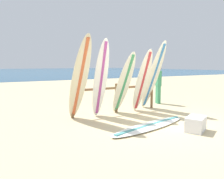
{
  "coord_description": "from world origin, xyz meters",
  "views": [
    {
      "loc": [
        -4.18,
        -4.28,
        1.65
      ],
      "look_at": [
        -0.43,
        2.19,
        0.77
      ],
      "focal_mm": 33.82,
      "sensor_mm": 36.0,
      "label": 1
    }
  ],
  "objects_px": {
    "surfboard_leaning_far_left": "(80,79)",
    "surfboard_leaning_center": "(142,81)",
    "beachgoer_standing": "(158,83)",
    "surfboard_rack": "(116,93)",
    "surfboard_lying_on_sand": "(151,126)",
    "surfboard_leaning_center_right": "(153,76)",
    "cooler_box": "(196,124)",
    "surfboard_leaning_left": "(101,79)",
    "surfboard_leaning_center_left": "(124,84)"
  },
  "relations": [
    {
      "from": "surfboard_leaning_left",
      "to": "surfboard_leaning_center_left",
      "type": "relative_size",
      "value": 1.18
    },
    {
      "from": "surfboard_leaning_far_left",
      "to": "surfboard_leaning_center",
      "type": "xyz_separation_m",
      "value": [
        2.29,
        0.02,
        -0.16
      ]
    },
    {
      "from": "surfboard_rack",
      "to": "surfboard_leaning_center",
      "type": "distance_m",
      "value": 0.99
    },
    {
      "from": "surfboard_leaning_center_right",
      "to": "surfboard_rack",
      "type": "bearing_deg",
      "value": 169.19
    },
    {
      "from": "surfboard_leaning_left",
      "to": "surfboard_leaning_far_left",
      "type": "bearing_deg",
      "value": -171.75
    },
    {
      "from": "surfboard_rack",
      "to": "surfboard_leaning_center_left",
      "type": "distance_m",
      "value": 0.54
    },
    {
      "from": "surfboard_rack",
      "to": "surfboard_lying_on_sand",
      "type": "bearing_deg",
      "value": -93.29
    },
    {
      "from": "surfboard_leaning_far_left",
      "to": "beachgoer_standing",
      "type": "xyz_separation_m",
      "value": [
        3.96,
        1.03,
        -0.35
      ]
    },
    {
      "from": "surfboard_leaning_center_right",
      "to": "cooler_box",
      "type": "height_order",
      "value": "surfboard_leaning_center_right"
    },
    {
      "from": "surfboard_rack",
      "to": "surfboard_leaning_center_right",
      "type": "bearing_deg",
      "value": -10.81
    },
    {
      "from": "surfboard_leaning_left",
      "to": "surfboard_lying_on_sand",
      "type": "relative_size",
      "value": 0.85
    },
    {
      "from": "surfboard_lying_on_sand",
      "to": "cooler_box",
      "type": "height_order",
      "value": "cooler_box"
    },
    {
      "from": "surfboard_leaning_center",
      "to": "surfboard_leaning_center_right",
      "type": "xyz_separation_m",
      "value": [
        0.63,
        0.16,
        0.15
      ]
    },
    {
      "from": "surfboard_lying_on_sand",
      "to": "surfboard_leaning_center_left",
      "type": "bearing_deg",
      "value": 84.29
    },
    {
      "from": "beachgoer_standing",
      "to": "surfboard_leaning_center_right",
      "type": "bearing_deg",
      "value": -140.52
    },
    {
      "from": "surfboard_leaning_center_right",
      "to": "surfboard_leaning_left",
      "type": "bearing_deg",
      "value": -178.17
    },
    {
      "from": "surfboard_lying_on_sand",
      "to": "beachgoer_standing",
      "type": "bearing_deg",
      "value": 44.71
    },
    {
      "from": "surfboard_leaning_far_left",
      "to": "surfboard_leaning_left",
      "type": "bearing_deg",
      "value": 8.25
    },
    {
      "from": "surfboard_leaning_left",
      "to": "beachgoer_standing",
      "type": "distance_m",
      "value": 3.37
    },
    {
      "from": "surfboard_leaning_center_right",
      "to": "surfboard_leaning_far_left",
      "type": "bearing_deg",
      "value": -176.54
    },
    {
      "from": "surfboard_rack",
      "to": "surfboard_leaning_center_right",
      "type": "height_order",
      "value": "surfboard_leaning_center_right"
    },
    {
      "from": "surfboard_rack",
      "to": "beachgoer_standing",
      "type": "height_order",
      "value": "beachgoer_standing"
    },
    {
      "from": "surfboard_leaning_center",
      "to": "beachgoer_standing",
      "type": "bearing_deg",
      "value": 31.32
    },
    {
      "from": "beachgoer_standing",
      "to": "surfboard_lying_on_sand",
      "type": "bearing_deg",
      "value": -135.29
    },
    {
      "from": "surfboard_leaning_far_left",
      "to": "surfboard_leaning_center_right",
      "type": "height_order",
      "value": "surfboard_leaning_far_left"
    },
    {
      "from": "cooler_box",
      "to": "surfboard_leaning_center_right",
      "type": "bearing_deg",
      "value": 47.48
    },
    {
      "from": "surfboard_leaning_far_left",
      "to": "surfboard_lying_on_sand",
      "type": "xyz_separation_m",
      "value": [
        1.4,
        -1.51,
        -1.21
      ]
    },
    {
      "from": "surfboard_leaning_center_right",
      "to": "surfboard_lying_on_sand",
      "type": "height_order",
      "value": "surfboard_leaning_center_right"
    },
    {
      "from": "surfboard_leaning_center",
      "to": "surfboard_leaning_center_left",
      "type": "bearing_deg",
      "value": 177.58
    },
    {
      "from": "surfboard_leaning_far_left",
      "to": "surfboard_leaning_center",
      "type": "relative_size",
      "value": 1.15
    },
    {
      "from": "cooler_box",
      "to": "surfboard_leaning_center",
      "type": "bearing_deg",
      "value": 61.14
    },
    {
      "from": "surfboard_leaning_center",
      "to": "surfboard_lying_on_sand",
      "type": "bearing_deg",
      "value": -120.44
    },
    {
      "from": "surfboard_leaning_left",
      "to": "surfboard_leaning_center_right",
      "type": "xyz_separation_m",
      "value": [
        2.19,
        0.07,
        0.02
      ]
    },
    {
      "from": "surfboard_leaning_far_left",
      "to": "surfboard_leaning_center_right",
      "type": "distance_m",
      "value": 2.93
    },
    {
      "from": "beachgoer_standing",
      "to": "cooler_box",
      "type": "relative_size",
      "value": 2.71
    },
    {
      "from": "cooler_box",
      "to": "surfboard_rack",
      "type": "bearing_deg",
      "value": 77.58
    },
    {
      "from": "beachgoer_standing",
      "to": "cooler_box",
      "type": "bearing_deg",
      "value": -118.35
    },
    {
      "from": "surfboard_leaning_far_left",
      "to": "surfboard_leaning_center_right",
      "type": "relative_size",
      "value": 1.0
    },
    {
      "from": "surfboard_leaning_far_left",
      "to": "surfboard_leaning_center_left",
      "type": "distance_m",
      "value": 1.57
    },
    {
      "from": "surfboard_leaning_center_left",
      "to": "surfboard_lying_on_sand",
      "type": "relative_size",
      "value": 0.72
    },
    {
      "from": "surfboard_leaning_left",
      "to": "cooler_box",
      "type": "xyz_separation_m",
      "value": [
        1.41,
        -2.44,
        -1.04
      ]
    },
    {
      "from": "surfboard_leaning_center_left",
      "to": "beachgoer_standing",
      "type": "relative_size",
      "value": 1.27
    },
    {
      "from": "surfboard_leaning_far_left",
      "to": "surfboard_leaning_center",
      "type": "distance_m",
      "value": 2.3
    },
    {
      "from": "surfboard_leaning_center",
      "to": "beachgoer_standing",
      "type": "xyz_separation_m",
      "value": [
        1.67,
        1.02,
        -0.19
      ]
    },
    {
      "from": "surfboard_leaning_far_left",
      "to": "surfboard_leaning_center_right",
      "type": "xyz_separation_m",
      "value": [
        2.92,
        0.18,
        -0.01
      ]
    },
    {
      "from": "beachgoer_standing",
      "to": "surfboard_leaning_far_left",
      "type": "bearing_deg",
      "value": -165.41
    },
    {
      "from": "surfboard_leaning_far_left",
      "to": "cooler_box",
      "type": "relative_size",
      "value": 4.16
    },
    {
      "from": "surfboard_lying_on_sand",
      "to": "surfboard_rack",
      "type": "bearing_deg",
      "value": 86.71
    },
    {
      "from": "surfboard_leaning_center_left",
      "to": "surfboard_lying_on_sand",
      "type": "xyz_separation_m",
      "value": [
        -0.16,
        -1.55,
        -1.0
      ]
    },
    {
      "from": "surfboard_rack",
      "to": "cooler_box",
      "type": "relative_size",
      "value": 5.48
    }
  ]
}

